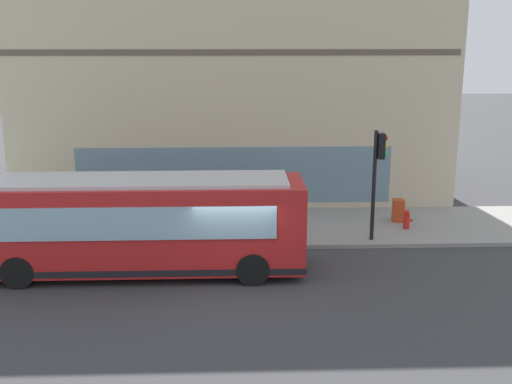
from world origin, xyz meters
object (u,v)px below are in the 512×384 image
Objects in this scene: city_bus_nearside at (143,225)px; newspaper_vending_box at (398,210)px; traffic_light_near_corner at (378,164)px; pedestrian_walking_along_curb at (16,217)px; fire_hydrant at (407,219)px; pedestrian_near_hydrant at (34,203)px.

city_bus_nearside is 11.17× the size of newspaper_vending_box.
traffic_light_near_corner reaches higher than pedestrian_walking_along_curb.
pedestrian_walking_along_curb reaches higher than fire_hydrant.
city_bus_nearside is 5.58m from pedestrian_walking_along_curb.
traffic_light_near_corner reaches higher than fire_hydrant.
traffic_light_near_corner reaches higher than city_bus_nearside.
city_bus_nearside is 6.36m from pedestrian_near_hydrant.
fire_hydrant is (3.78, -9.43, -1.04)m from city_bus_nearside.
city_bus_nearside is 10.22m from fire_hydrant.
fire_hydrant is at bearing -92.03° from pedestrian_near_hydrant.
pedestrian_near_hydrant is at bearing 82.14° from traffic_light_near_corner.
city_bus_nearside reaches higher than fire_hydrant.
traffic_light_near_corner is (2.54, -7.95, 1.36)m from city_bus_nearside.
city_bus_nearside is 5.69× the size of pedestrian_near_hydrant.
pedestrian_near_hydrant is 1.96× the size of newspaper_vending_box.
city_bus_nearside reaches higher than pedestrian_near_hydrant.
traffic_light_near_corner reaches higher than pedestrian_near_hydrant.
city_bus_nearside is 13.58× the size of fire_hydrant.
city_bus_nearside is at bearing -132.38° from pedestrian_near_hydrant.
fire_hydrant is 0.82× the size of newspaper_vending_box.
pedestrian_near_hydrant is at bearing 91.80° from newspaper_vending_box.
pedestrian_near_hydrant is (4.28, 4.69, -0.38)m from city_bus_nearside.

